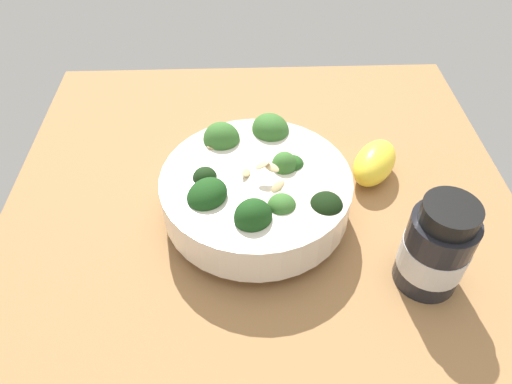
{
  "coord_description": "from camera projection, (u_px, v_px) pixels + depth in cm",
  "views": [
    {
      "loc": [
        41.22,
        -2.19,
        43.31
      ],
      "look_at": [
        2.23,
        -0.74,
        4.0
      ],
      "focal_mm": 33.48,
      "sensor_mm": 36.0,
      "label": 1
    }
  ],
  "objects": [
    {
      "name": "ground_plane",
      "position": [
        261.0,
        214.0,
        0.61
      ],
      "size": [
        64.03,
        64.03,
        4.76
      ],
      "primitive_type": "cube",
      "color": "#996D42"
    },
    {
      "name": "bowl_of_broccoli",
      "position": [
        256.0,
        189.0,
        0.55
      ],
      "size": [
        22.36,
        21.83,
        9.76
      ],
      "color": "silver",
      "rests_on": "ground_plane"
    },
    {
      "name": "lemon_wedge",
      "position": [
        374.0,
        163.0,
        0.61
      ],
      "size": [
        9.46,
        8.58,
        4.82
      ],
      "primitive_type": "ellipsoid",
      "rotation": [
        0.0,
        0.0,
        5.68
      ],
      "color": "yellow",
      "rests_on": "ground_plane"
    },
    {
      "name": "bottle_tall",
      "position": [
        436.0,
        249.0,
        0.48
      ],
      "size": [
        6.84,
        6.84,
        11.26
      ],
      "color": "black",
      "rests_on": "ground_plane"
    }
  ]
}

